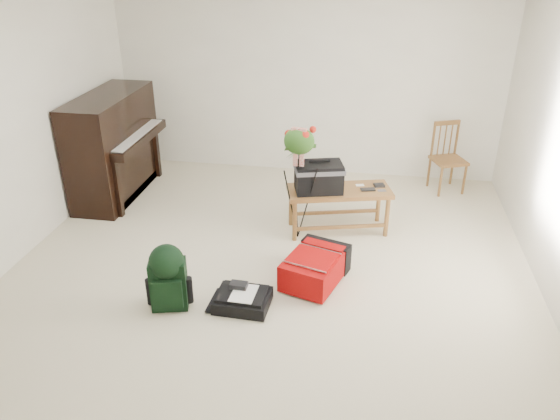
% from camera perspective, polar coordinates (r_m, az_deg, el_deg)
% --- Properties ---
extents(floor, '(5.00, 5.50, 0.01)m').
position_cam_1_polar(floor, '(5.20, -1.36, -7.20)').
color(floor, beige).
rests_on(floor, ground).
extents(wall_back, '(5.00, 0.04, 2.50)m').
position_cam_1_polar(wall_back, '(7.22, 2.74, 13.48)').
color(wall_back, white).
rests_on(wall_back, floor).
extents(piano, '(0.71, 1.50, 1.25)m').
position_cam_1_polar(piano, '(6.96, -16.91, 6.24)').
color(piano, black).
rests_on(piano, floor).
extents(bench, '(1.17, 0.71, 0.84)m').
position_cam_1_polar(bench, '(5.78, 4.71, 3.17)').
color(bench, brown).
rests_on(bench, floor).
extents(dining_chair, '(0.49, 0.49, 0.86)m').
position_cam_1_polar(dining_chair, '(7.15, 17.20, 5.20)').
color(dining_chair, brown).
rests_on(dining_chair, floor).
extents(red_suitcase, '(0.63, 0.79, 0.29)m').
position_cam_1_polar(red_suitcase, '(5.13, 3.74, -5.69)').
color(red_suitcase, '#B40709').
rests_on(red_suitcase, floor).
extents(black_duffel, '(0.48, 0.39, 0.20)m').
position_cam_1_polar(black_duffel, '(4.82, -3.94, -9.27)').
color(black_duffel, black).
rests_on(black_duffel, floor).
extents(green_backpack, '(0.34, 0.31, 0.61)m').
position_cam_1_polar(green_backpack, '(4.75, -11.67, -6.60)').
color(green_backpack, black).
rests_on(green_backpack, floor).
extents(flower_stand, '(0.46, 0.46, 1.26)m').
position_cam_1_polar(flower_stand, '(5.61, 1.94, 2.67)').
color(flower_stand, black).
rests_on(flower_stand, floor).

